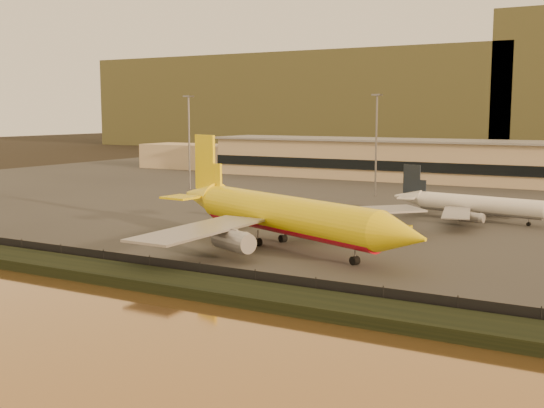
# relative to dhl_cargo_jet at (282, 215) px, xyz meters

# --- Properties ---
(ground) EXTENTS (900.00, 900.00, 0.00)m
(ground) POSITION_rel_dhl_cargo_jet_xyz_m (-0.76, -10.95, -5.25)
(ground) COLOR black
(ground) RESTS_ON ground
(embankment) EXTENTS (320.00, 7.00, 1.40)m
(embankment) POSITION_rel_dhl_cargo_jet_xyz_m (-0.76, -27.95, -4.55)
(embankment) COLOR black
(embankment) RESTS_ON ground
(tarmac) EXTENTS (320.00, 220.00, 0.20)m
(tarmac) POSITION_rel_dhl_cargo_jet_xyz_m (-0.76, 84.05, -5.15)
(tarmac) COLOR #2D2D2D
(tarmac) RESTS_ON ground
(perimeter_fence) EXTENTS (300.00, 0.05, 2.20)m
(perimeter_fence) POSITION_rel_dhl_cargo_jet_xyz_m (-0.76, -23.95, -3.95)
(perimeter_fence) COLOR black
(perimeter_fence) RESTS_ON tarmac
(terminal_building) EXTENTS (202.00, 25.00, 12.60)m
(terminal_building) POSITION_rel_dhl_cargo_jet_xyz_m (-15.28, 114.60, 0.99)
(terminal_building) COLOR tan
(terminal_building) RESTS_ON tarmac
(apron_light_masts) EXTENTS (152.20, 12.20, 25.40)m
(apron_light_masts) POSITION_rel_dhl_cargo_jet_xyz_m (14.24, 64.05, 10.45)
(apron_light_masts) COLOR slate
(apron_light_masts) RESTS_ON tarmac
(distant_hills) EXTENTS (470.00, 160.00, 70.00)m
(distant_hills) POSITION_rel_dhl_cargo_jet_xyz_m (-21.50, 329.05, 26.14)
(distant_hills) COLOR brown
(distant_hills) RESTS_ON ground
(dhl_cargo_jet) EXTENTS (54.14, 51.25, 16.92)m
(dhl_cargo_jet) POSITION_rel_dhl_cargo_jet_xyz_m (0.00, 0.00, 0.00)
(dhl_cargo_jet) COLOR yellow
(dhl_cargo_jet) RESTS_ON tarmac
(white_narrowbody_jet) EXTENTS (35.56, 34.32, 10.23)m
(white_narrowbody_jet) POSITION_rel_dhl_cargo_jet_xyz_m (20.48, 41.36, -2.00)
(white_narrowbody_jet) COLOR white
(white_narrowbody_jet) RESTS_ON tarmac
(gse_vehicle_yellow) EXTENTS (4.08, 1.89, 1.82)m
(gse_vehicle_yellow) POSITION_rel_dhl_cargo_jet_xyz_m (12.65, 18.64, -4.14)
(gse_vehicle_yellow) COLOR yellow
(gse_vehicle_yellow) RESTS_ON tarmac
(gse_vehicle_white) EXTENTS (4.06, 1.88, 1.81)m
(gse_vehicle_white) POSITION_rel_dhl_cargo_jet_xyz_m (-25.81, 22.10, -4.14)
(gse_vehicle_white) COLOR white
(gse_vehicle_white) RESTS_ON tarmac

